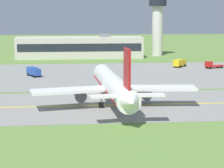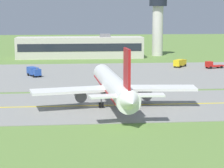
{
  "view_description": "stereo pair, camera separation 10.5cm",
  "coord_description": "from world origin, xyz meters",
  "px_view_note": "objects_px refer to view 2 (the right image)",
  "views": [
    {
      "loc": [
        -3.57,
        -84.11,
        18.85
      ],
      "look_at": [
        4.34,
        2.19,
        4.0
      ],
      "focal_mm": 69.75,
      "sensor_mm": 36.0,
      "label": 1
    },
    {
      "loc": [
        -3.47,
        -84.12,
        18.85
      ],
      "look_at": [
        4.34,
        2.19,
        4.0
      ],
      "focal_mm": 69.75,
      "sensor_mm": 36.0,
      "label": 2
    }
  ],
  "objects_px": {
    "airplane_lead": "(113,85)",
    "control_tower": "(158,18)",
    "service_truck_baggage": "(212,65)",
    "service_truck_catering": "(180,63)",
    "service_truck_pushback": "(34,71)"
  },
  "relations": [
    {
      "from": "airplane_lead",
      "to": "control_tower",
      "type": "height_order",
      "value": "control_tower"
    },
    {
      "from": "airplane_lead",
      "to": "service_truck_baggage",
      "type": "bearing_deg",
      "value": 54.65
    },
    {
      "from": "service_truck_catering",
      "to": "service_truck_pushback",
      "type": "height_order",
      "value": "same"
    },
    {
      "from": "service_truck_baggage",
      "to": "service_truck_catering",
      "type": "xyz_separation_m",
      "value": [
        -9.62,
        4.24,
        0.35
      ]
    },
    {
      "from": "airplane_lead",
      "to": "control_tower",
      "type": "distance_m",
      "value": 98.26
    },
    {
      "from": "airplane_lead",
      "to": "service_truck_pushback",
      "type": "height_order",
      "value": "airplane_lead"
    },
    {
      "from": "airplane_lead",
      "to": "service_truck_pushback",
      "type": "xyz_separation_m",
      "value": [
        -18.99,
        40.32,
        -2.6
      ]
    },
    {
      "from": "airplane_lead",
      "to": "service_truck_baggage",
      "type": "relative_size",
      "value": 5.9
    },
    {
      "from": "service_truck_catering",
      "to": "control_tower",
      "type": "distance_m",
      "value": 39.78
    },
    {
      "from": "service_truck_catering",
      "to": "service_truck_pushback",
      "type": "relative_size",
      "value": 0.95
    },
    {
      "from": "control_tower",
      "to": "airplane_lead",
      "type": "bearing_deg",
      "value": -106.13
    },
    {
      "from": "airplane_lead",
      "to": "service_truck_pushback",
      "type": "bearing_deg",
      "value": 115.21
    },
    {
      "from": "airplane_lead",
      "to": "service_truck_pushback",
      "type": "distance_m",
      "value": 44.65
    },
    {
      "from": "service_truck_baggage",
      "to": "control_tower",
      "type": "height_order",
      "value": "control_tower"
    },
    {
      "from": "service_truck_pushback",
      "to": "control_tower",
      "type": "relative_size",
      "value": 0.25
    }
  ]
}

